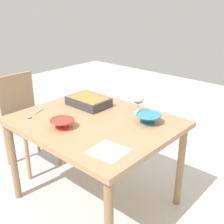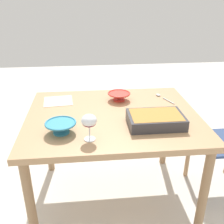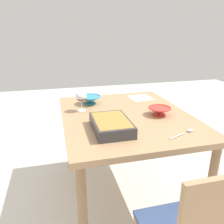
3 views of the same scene
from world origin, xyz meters
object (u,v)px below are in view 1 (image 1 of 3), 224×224
(small_bowl, at_px, (62,123))
(dining_table, at_px, (95,130))
(wine_glass, at_px, (138,100))
(casserole_dish, at_px, (88,101))
(chair, at_px, (25,118))
(serving_spoon, at_px, (32,115))
(napkin, at_px, (109,151))
(mixing_bowl, at_px, (148,118))

(small_bowl, bearing_deg, dining_table, 73.14)
(wine_glass, xyz_separation_m, casserole_dish, (-0.42, -0.14, -0.07))
(wine_glass, distance_m, casserole_dish, 0.44)
(chair, xyz_separation_m, serving_spoon, (0.53, -0.24, 0.25))
(napkin, bearing_deg, casserole_dish, 144.95)
(wine_glass, bearing_deg, serving_spoon, -134.75)
(chair, height_order, serving_spoon, chair)
(serving_spoon, height_order, napkin, serving_spoon)
(mixing_bowl, relative_size, serving_spoon, 0.89)
(chair, xyz_separation_m, small_bowl, (0.87, -0.21, 0.28))
(mixing_bowl, bearing_deg, serving_spoon, -146.81)
(wine_glass, relative_size, casserole_dish, 0.46)
(dining_table, bearing_deg, mixing_bowl, 33.95)
(mixing_bowl, bearing_deg, dining_table, -146.05)
(napkin, bearing_deg, dining_table, 145.40)
(mixing_bowl, distance_m, serving_spoon, 0.89)
(chair, height_order, mixing_bowl, chair)
(chair, bearing_deg, napkin, -10.25)
(dining_table, bearing_deg, small_bowl, -106.86)
(wine_glass, xyz_separation_m, mixing_bowl, (0.17, -0.10, -0.07))
(wine_glass, bearing_deg, mixing_bowl, -29.65)
(dining_table, relative_size, small_bowl, 6.77)
(dining_table, distance_m, casserole_dish, 0.33)
(casserole_dish, bearing_deg, serving_spoon, -110.01)
(chair, bearing_deg, casserole_dish, 16.75)
(chair, bearing_deg, serving_spoon, -23.90)
(small_bowl, bearing_deg, chair, 166.25)
(chair, distance_m, small_bowl, 0.94)
(small_bowl, relative_size, napkin, 0.81)
(chair, bearing_deg, dining_table, 1.70)
(dining_table, xyz_separation_m, napkin, (0.39, -0.27, 0.08))
(wine_glass, xyz_separation_m, small_bowl, (-0.24, -0.56, -0.08))
(casserole_dish, xyz_separation_m, serving_spoon, (-0.16, -0.44, -0.03))
(casserole_dish, relative_size, small_bowl, 2.00)
(small_bowl, xyz_separation_m, napkin, (0.46, -0.03, -0.03))
(dining_table, bearing_deg, casserole_dish, 144.27)
(small_bowl, xyz_separation_m, serving_spoon, (-0.34, -0.02, -0.03))
(dining_table, height_order, serving_spoon, serving_spoon)
(small_bowl, height_order, napkin, small_bowl)
(wine_glass, distance_m, napkin, 0.64)
(casserole_dish, xyz_separation_m, napkin, (0.64, -0.45, -0.04))
(dining_table, bearing_deg, serving_spoon, -147.43)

